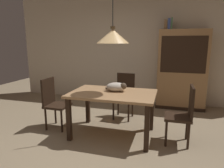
{
  "coord_description": "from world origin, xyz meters",
  "views": [
    {
      "loc": [
        1.0,
        -2.67,
        1.58
      ],
      "look_at": [
        0.05,
        0.66,
        0.85
      ],
      "focal_mm": 32.4,
      "sensor_mm": 36.0,
      "label": 1
    }
  ],
  "objects": [
    {
      "name": "chair_far_back",
      "position": [
        0.12,
        1.34,
        0.51
      ],
      "size": [
        0.42,
        0.42,
        0.93
      ],
      "color": "black",
      "rests_on": "ground"
    },
    {
      "name": "book_brown_thick",
      "position": [
        0.86,
        2.32,
        1.96
      ],
      "size": [
        0.06,
        0.24,
        0.22
      ],
      "primitive_type": "cube",
      "color": "brown",
      "rests_on": "hutch_bookcase"
    },
    {
      "name": "book_blue_wide",
      "position": [
        0.93,
        2.32,
        1.97
      ],
      "size": [
        0.06,
        0.24,
        0.24
      ],
      "primitive_type": "cube",
      "color": "#384C93",
      "rests_on": "hutch_bookcase"
    },
    {
      "name": "dining_table",
      "position": [
        0.12,
        0.46,
        0.65
      ],
      "size": [
        1.4,
        0.9,
        0.75
      ],
      "color": "tan",
      "rests_on": "ground"
    },
    {
      "name": "ground",
      "position": [
        0.0,
        0.0,
        0.0
      ],
      "size": [
        10.0,
        10.0,
        0.0
      ],
      "primitive_type": "plane",
      "color": "#998466"
    },
    {
      "name": "back_wall",
      "position": [
        0.0,
        2.65,
        1.45
      ],
      "size": [
        6.4,
        0.1,
        2.9
      ],
      "primitive_type": "cube",
      "color": "beige",
      "rests_on": "ground"
    },
    {
      "name": "pendant_lamp",
      "position": [
        0.12,
        0.46,
        1.66
      ],
      "size": [
        0.52,
        0.52,
        1.3
      ],
      "color": "#E5B775"
    },
    {
      "name": "cat_sleeping",
      "position": [
        0.16,
        0.57,
        0.83
      ],
      "size": [
        0.39,
        0.27,
        0.16
      ],
      "color": "beige",
      "rests_on": "dining_table"
    },
    {
      "name": "chair_left_side",
      "position": [
        -1.01,
        0.46,
        0.51
      ],
      "size": [
        0.4,
        0.4,
        0.93
      ],
      "color": "black",
      "rests_on": "ground"
    },
    {
      "name": "chair_right_side",
      "position": [
        1.25,
        0.46,
        0.51
      ],
      "size": [
        0.4,
        0.4,
        0.93
      ],
      "color": "black",
      "rests_on": "ground"
    },
    {
      "name": "hutch_bookcase",
      "position": [
        1.28,
        2.32,
        0.89
      ],
      "size": [
        1.12,
        0.45,
        1.85
      ],
      "color": "#A87A4C",
      "rests_on": "ground"
    },
    {
      "name": "book_green_slim",
      "position": [
        0.99,
        2.32,
        1.98
      ],
      "size": [
        0.03,
        0.2,
        0.26
      ],
      "primitive_type": "cube",
      "color": "#427A4C",
      "rests_on": "hutch_bookcase"
    }
  ]
}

